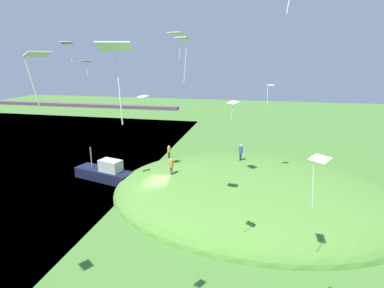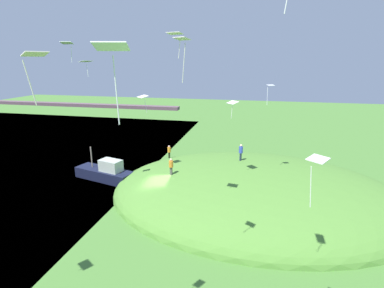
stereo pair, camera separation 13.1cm
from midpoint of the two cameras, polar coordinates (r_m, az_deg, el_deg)
ground_plane at (r=29.87m, az=-6.92°, el=-11.03°), size 160.00×160.00×0.00m
grass_hill at (r=31.61m, az=11.90°, el=-9.70°), size 29.79×22.53×6.24m
bridge_deck_far at (r=72.79m, az=-23.66°, el=7.02°), size 53.26×1.80×0.70m
boat_on_lake at (r=35.85m, az=-16.51°, el=-5.35°), size 7.61×3.88×3.72m
person_watching_kites at (r=31.90m, az=9.31°, el=-1.22°), size 0.57×0.57×1.82m
person_with_child at (r=36.29m, az=-4.59°, el=-1.22°), size 0.57×0.57×1.63m
person_near_shore at (r=29.11m, az=-4.19°, el=-4.01°), size 0.58×0.58×1.70m
kite_0 at (r=13.61m, az=-1.88°, el=18.92°), size 0.82×0.73×1.97m
kite_1 at (r=8.46m, az=-15.09°, el=16.80°), size 1.04×0.83×2.25m
kite_3 at (r=26.80m, az=14.77°, el=10.58°), size 0.76×0.69×1.74m
kite_5 at (r=28.70m, az=-9.64°, el=8.96°), size 1.38×1.38×1.68m
kite_6 at (r=26.31m, az=-23.16°, el=17.41°), size 1.01×0.79×1.59m
kite_7 at (r=11.55m, az=23.17°, el=-3.22°), size 0.96×1.06×1.84m
kite_9 at (r=30.68m, az=-20.02°, el=14.74°), size 1.24×1.41×1.49m
kite_10 at (r=25.32m, az=7.76°, el=7.87°), size 1.14×1.17×1.44m
kite_14 at (r=10.35m, az=-28.18°, el=14.41°), size 0.76×0.83×1.62m
kite_15 at (r=18.67m, az=-3.32°, el=20.41°), size 1.00×0.78×1.50m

